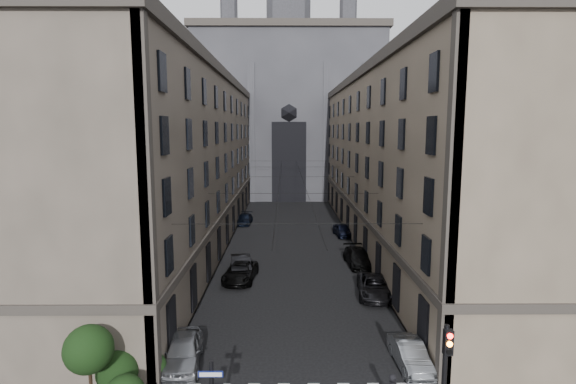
{
  "coord_description": "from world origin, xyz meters",
  "views": [
    {
      "loc": [
        -0.68,
        -14.48,
        12.73
      ],
      "look_at": [
        -0.52,
        10.51,
        9.22
      ],
      "focal_mm": 28.0,
      "sensor_mm": 36.0,
      "label": 1
    }
  ],
  "objects_px": {
    "car_right_midfar": "(358,257)",
    "car_left_far": "(244,219)",
    "car_left_near": "(183,351)",
    "car_left_midnear": "(241,266)",
    "gothic_tower": "(288,103)",
    "car_right_far": "(342,230)",
    "car_left_midfar": "(240,272)",
    "car_right_near": "(410,355)",
    "car_right_midnear": "(375,287)",
    "traffic_light_right": "(445,372)"
  },
  "relations": [
    {
      "from": "car_right_midfar",
      "to": "car_left_far",
      "type": "bearing_deg",
      "value": 119.87
    },
    {
      "from": "car_left_near",
      "to": "car_left_midnear",
      "type": "xyz_separation_m",
      "value": [
        1.62,
        15.4,
        -0.0
      ]
    },
    {
      "from": "gothic_tower",
      "to": "car_left_far",
      "type": "relative_size",
      "value": 12.41
    },
    {
      "from": "car_left_near",
      "to": "car_right_far",
      "type": "bearing_deg",
      "value": 61.69
    },
    {
      "from": "car_right_midfar",
      "to": "car_left_midfar",
      "type": "bearing_deg",
      "value": -162.14
    },
    {
      "from": "car_left_midfar",
      "to": "car_right_midfar",
      "type": "bearing_deg",
      "value": 26.76
    },
    {
      "from": "car_left_far",
      "to": "car_right_near",
      "type": "bearing_deg",
      "value": -68.12
    },
    {
      "from": "gothic_tower",
      "to": "car_right_midfar",
      "type": "xyz_separation_m",
      "value": [
        6.2,
        -48.58,
        -17.02
      ]
    },
    {
      "from": "car_left_near",
      "to": "car_right_midnear",
      "type": "height_order",
      "value": "car_left_near"
    },
    {
      "from": "car_left_far",
      "to": "car_right_far",
      "type": "height_order",
      "value": "car_right_far"
    },
    {
      "from": "car_left_far",
      "to": "car_right_near",
      "type": "distance_m",
      "value": 38.9
    },
    {
      "from": "car_left_far",
      "to": "car_right_midfar",
      "type": "xyz_separation_m",
      "value": [
        12.4,
        -18.72,
        0.1
      ]
    },
    {
      "from": "gothic_tower",
      "to": "car_left_near",
      "type": "height_order",
      "value": "gothic_tower"
    },
    {
      "from": "car_left_midnear",
      "to": "car_right_far",
      "type": "xyz_separation_m",
      "value": [
        10.78,
        14.29,
        -0.07
      ]
    },
    {
      "from": "car_right_midfar",
      "to": "car_right_far",
      "type": "distance_m",
      "value": 11.72
    },
    {
      "from": "car_right_midfar",
      "to": "car_left_midnear",
      "type": "bearing_deg",
      "value": -170.26
    },
    {
      "from": "traffic_light_right",
      "to": "car_left_midnear",
      "type": "bearing_deg",
      "value": 114.95
    },
    {
      "from": "car_left_midfar",
      "to": "car_right_near",
      "type": "height_order",
      "value": "car_left_midfar"
    },
    {
      "from": "car_right_far",
      "to": "car_left_far",
      "type": "bearing_deg",
      "value": 143.84
    },
    {
      "from": "car_left_midnear",
      "to": "car_left_midfar",
      "type": "bearing_deg",
      "value": -94.22
    },
    {
      "from": "traffic_light_right",
      "to": "car_right_near",
      "type": "bearing_deg",
      "value": 85.91
    },
    {
      "from": "car_right_near",
      "to": "car_right_midnear",
      "type": "relative_size",
      "value": 0.76
    },
    {
      "from": "gothic_tower",
      "to": "car_right_midnear",
      "type": "bearing_deg",
      "value": -83.73
    },
    {
      "from": "car_left_near",
      "to": "car_right_midnear",
      "type": "distance_m",
      "value": 16.02
    },
    {
      "from": "car_right_midnear",
      "to": "car_left_near",
      "type": "bearing_deg",
      "value": -134.34
    },
    {
      "from": "car_right_far",
      "to": "traffic_light_right",
      "type": "bearing_deg",
      "value": -97.66
    },
    {
      "from": "car_left_far",
      "to": "car_right_midfar",
      "type": "distance_m",
      "value": 22.46
    },
    {
      "from": "car_right_near",
      "to": "car_right_midnear",
      "type": "xyz_separation_m",
      "value": [
        0.15,
        10.37,
        0.07
      ]
    },
    {
      "from": "traffic_light_right",
      "to": "car_right_midfar",
      "type": "relative_size",
      "value": 0.97
    },
    {
      "from": "car_left_near",
      "to": "car_right_near",
      "type": "distance_m",
      "value": 12.25
    },
    {
      "from": "car_right_midfar",
      "to": "traffic_light_right",
      "type": "bearing_deg",
      "value": -95.05
    },
    {
      "from": "car_left_near",
      "to": "car_right_near",
      "type": "xyz_separation_m",
      "value": [
        12.25,
        -0.23,
        -0.13
      ]
    },
    {
      "from": "car_left_far",
      "to": "car_right_far",
      "type": "xyz_separation_m",
      "value": [
        12.4,
        -7.0,
        0.06
      ]
    },
    {
      "from": "car_left_far",
      "to": "car_right_midfar",
      "type": "relative_size",
      "value": 0.87
    },
    {
      "from": "car_right_midfar",
      "to": "car_right_far",
      "type": "height_order",
      "value": "car_right_midfar"
    },
    {
      "from": "traffic_light_right",
      "to": "gothic_tower",
      "type": "bearing_deg",
      "value": 94.38
    },
    {
      "from": "car_left_near",
      "to": "car_right_far",
      "type": "relative_size",
      "value": 1.1
    },
    {
      "from": "car_left_near",
      "to": "car_left_far",
      "type": "relative_size",
      "value": 1.02
    },
    {
      "from": "car_right_midnear",
      "to": "traffic_light_right",
      "type": "bearing_deg",
      "value": -85.68
    },
    {
      "from": "car_left_midnear",
      "to": "car_right_midnear",
      "type": "height_order",
      "value": "car_left_midnear"
    },
    {
      "from": "car_left_midnear",
      "to": "car_left_far",
      "type": "xyz_separation_m",
      "value": [
        -1.62,
        21.29,
        -0.13
      ]
    },
    {
      "from": "car_left_midnear",
      "to": "car_right_midnear",
      "type": "xyz_separation_m",
      "value": [
        10.78,
        -5.26,
        -0.05
      ]
    },
    {
      "from": "gothic_tower",
      "to": "car_right_far",
      "type": "height_order",
      "value": "gothic_tower"
    },
    {
      "from": "gothic_tower",
      "to": "traffic_light_right",
      "type": "xyz_separation_m",
      "value": [
        5.6,
        -73.04,
        -14.51
      ]
    },
    {
      "from": "car_right_midnear",
      "to": "car_left_midnear",
      "type": "bearing_deg",
      "value": 160.36
    },
    {
      "from": "gothic_tower",
      "to": "car_right_far",
      "type": "bearing_deg",
      "value": -80.45
    },
    {
      "from": "car_left_near",
      "to": "car_right_midfar",
      "type": "bearing_deg",
      "value": 49.75
    },
    {
      "from": "car_left_midnear",
      "to": "gothic_tower",
      "type": "bearing_deg",
      "value": 77.14
    },
    {
      "from": "gothic_tower",
      "to": "car_left_midnear",
      "type": "xyz_separation_m",
      "value": [
        -4.58,
        -51.15,
        -16.99
      ]
    },
    {
      "from": "car_left_far",
      "to": "gothic_tower",
      "type": "bearing_deg",
      "value": 81.8
    }
  ]
}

